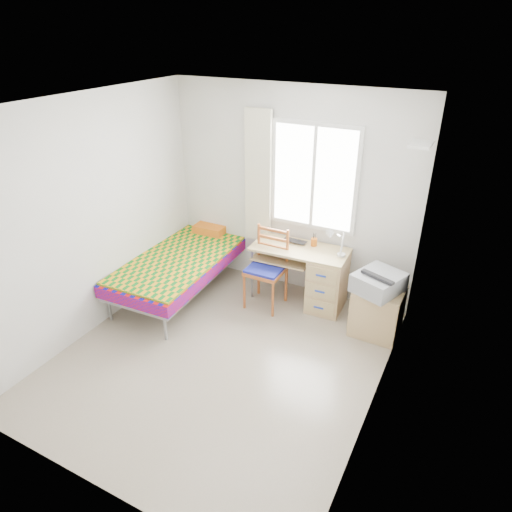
{
  "coord_description": "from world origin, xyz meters",
  "views": [
    {
      "loc": [
        2.1,
        -3.24,
        3.22
      ],
      "look_at": [
        0.13,
        0.55,
        1.0
      ],
      "focal_mm": 32.0,
      "sensor_mm": 36.0,
      "label": 1
    }
  ],
  "objects_px": {
    "bed": "(187,258)",
    "chair": "(268,264)",
    "cabinet": "(377,311)",
    "printer": "(379,282)",
    "desk": "(322,278)"
  },
  "relations": [
    {
      "from": "bed",
      "to": "chair",
      "type": "bearing_deg",
      "value": 6.3
    },
    {
      "from": "chair",
      "to": "cabinet",
      "type": "distance_m",
      "value": 1.4
    },
    {
      "from": "chair",
      "to": "printer",
      "type": "relative_size",
      "value": 1.62
    },
    {
      "from": "bed",
      "to": "chair",
      "type": "distance_m",
      "value": 1.11
    },
    {
      "from": "chair",
      "to": "bed",
      "type": "bearing_deg",
      "value": -171.65
    },
    {
      "from": "chair",
      "to": "printer",
      "type": "height_order",
      "value": "chair"
    },
    {
      "from": "cabinet",
      "to": "printer",
      "type": "relative_size",
      "value": 0.92
    },
    {
      "from": "bed",
      "to": "printer",
      "type": "xyz_separation_m",
      "value": [
        2.44,
        0.15,
        0.23
      ]
    },
    {
      "from": "bed",
      "to": "cabinet",
      "type": "distance_m",
      "value": 2.48
    },
    {
      "from": "desk",
      "to": "chair",
      "type": "relative_size",
      "value": 1.19
    },
    {
      "from": "printer",
      "to": "chair",
      "type": "bearing_deg",
      "value": -160.09
    },
    {
      "from": "chair",
      "to": "cabinet",
      "type": "xyz_separation_m",
      "value": [
        1.37,
        0.02,
        -0.27
      ]
    },
    {
      "from": "desk",
      "to": "chair",
      "type": "distance_m",
      "value": 0.69
    },
    {
      "from": "cabinet",
      "to": "printer",
      "type": "height_order",
      "value": "printer"
    },
    {
      "from": "bed",
      "to": "cabinet",
      "type": "xyz_separation_m",
      "value": [
        2.46,
        0.18,
        -0.17
      ]
    }
  ]
}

